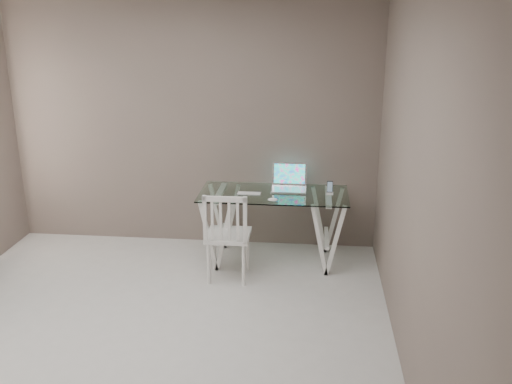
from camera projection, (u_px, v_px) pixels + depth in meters
room at (114, 133)px, 3.90m from camera, size 4.50×4.52×2.71m
desk at (273, 226)px, 5.88m from camera, size 1.50×0.70×0.75m
chair at (227, 233)px, 5.41m from camera, size 0.42×0.42×0.91m
laptop at (289, 183)px, 5.91m from camera, size 0.36×0.31×0.25m
keyboard at (249, 194)px, 5.74m from camera, size 0.25×0.11×0.01m
mouse at (273, 200)px, 5.52m from camera, size 0.10×0.06×0.03m
phone_dock at (330, 190)px, 5.74m from camera, size 0.07×0.07×0.13m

